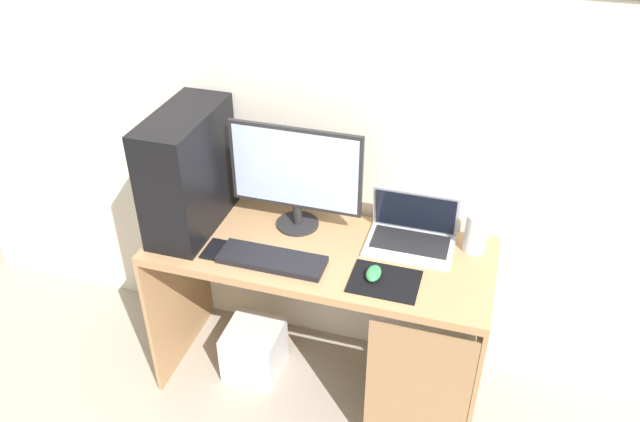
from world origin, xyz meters
name	(u,v)px	position (x,y,z in m)	size (l,w,h in m)	color
ground_plane	(320,378)	(0.00, 0.00, 0.00)	(8.00, 8.00, 0.00)	#9E9384
wall_back	(344,92)	(0.00, 0.32, 1.30)	(4.00, 0.05, 2.60)	beige
desk	(324,282)	(0.02, -0.01, 0.60)	(1.38, 0.56, 0.76)	#A37A51
pc_tower	(188,171)	(-0.56, 0.02, 1.01)	(0.21, 0.48, 0.51)	black
monitor	(296,175)	(-0.14, 0.12, 1.01)	(0.55, 0.18, 0.46)	#232326
laptop	(411,234)	(0.34, 0.14, 0.81)	(0.35, 0.24, 0.22)	#B7BCC6
speaker	(476,233)	(0.59, 0.17, 0.84)	(0.09, 0.09, 0.16)	white
keyboard	(272,260)	(-0.15, -0.14, 0.77)	(0.42, 0.14, 0.02)	black
mousepad	(385,281)	(0.29, -0.13, 0.76)	(0.26, 0.20, 0.01)	black
mouse_left	(374,273)	(0.25, -0.12, 0.78)	(0.06, 0.10, 0.03)	#338C4C
cell_phone	(214,249)	(-0.40, -0.14, 0.77)	(0.07, 0.13, 0.01)	black
subwoofer	(254,349)	(-0.31, -0.03, 0.12)	(0.25, 0.25, 0.25)	silver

